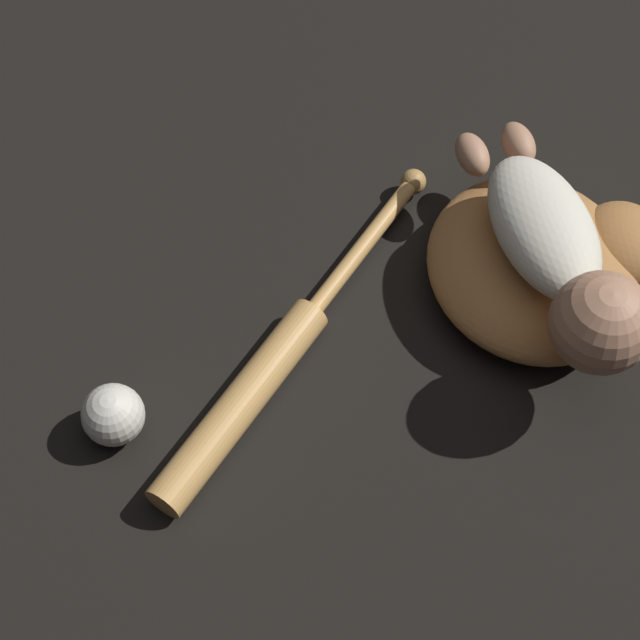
{
  "coord_description": "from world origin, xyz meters",
  "views": [
    {
      "loc": [
        0.69,
        -0.5,
        1.17
      ],
      "look_at": [
        0.05,
        -0.28,
        0.07
      ],
      "focal_mm": 60.0,
      "sensor_mm": 36.0,
      "label": 1
    }
  ],
  "objects_px": {
    "baseball_glove": "(547,263)",
    "baseball_bat": "(268,369)",
    "baseball": "(113,415)",
    "baby_figure": "(564,261)"
  },
  "relations": [
    {
      "from": "baseball_bat",
      "to": "baseball",
      "type": "height_order",
      "value": "baseball"
    },
    {
      "from": "baseball_glove",
      "to": "baseball",
      "type": "height_order",
      "value": "baseball_glove"
    },
    {
      "from": "baby_figure",
      "to": "baseball",
      "type": "relative_size",
      "value": 5.25
    },
    {
      "from": "baseball_glove",
      "to": "baseball_bat",
      "type": "relative_size",
      "value": 0.7
    },
    {
      "from": "baseball_glove",
      "to": "baby_figure",
      "type": "relative_size",
      "value": 0.84
    },
    {
      "from": "baseball_bat",
      "to": "baseball",
      "type": "relative_size",
      "value": 6.31
    },
    {
      "from": "baseball_bat",
      "to": "baseball",
      "type": "xyz_separation_m",
      "value": [
        0.01,
        -0.19,
        0.01
      ]
    },
    {
      "from": "baby_figure",
      "to": "baseball",
      "type": "height_order",
      "value": "baby_figure"
    },
    {
      "from": "baseball",
      "to": "baseball_bat",
      "type": "bearing_deg",
      "value": 92.08
    },
    {
      "from": "baseball",
      "to": "baseball_glove",
      "type": "bearing_deg",
      "value": 92.68
    }
  ]
}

